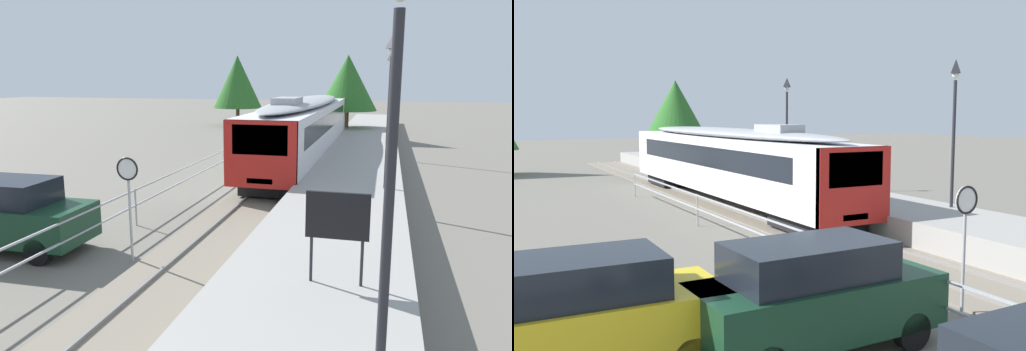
# 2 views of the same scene
# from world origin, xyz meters

# --- Properties ---
(ground_plane) EXTENTS (160.00, 160.00, 0.00)m
(ground_plane) POSITION_xyz_m (-3.00, 22.00, 0.00)
(ground_plane) COLOR #6B665B
(track_rails) EXTENTS (3.20, 60.00, 0.14)m
(track_rails) POSITION_xyz_m (0.00, 22.00, 0.03)
(track_rails) COLOR slate
(track_rails) RESTS_ON ground
(commuter_train) EXTENTS (2.82, 20.49, 3.74)m
(commuter_train) POSITION_xyz_m (0.00, 25.55, 2.15)
(commuter_train) COLOR silver
(commuter_train) RESTS_ON track_rails
(station_platform) EXTENTS (3.90, 60.00, 0.90)m
(station_platform) POSITION_xyz_m (3.25, 22.00, 0.45)
(station_platform) COLOR #999691
(station_platform) RESTS_ON ground
(platform_lamp_near_end) EXTENTS (0.34, 0.34, 5.35)m
(platform_lamp_near_end) POSITION_xyz_m (4.56, 3.63, 4.62)
(platform_lamp_near_end) COLOR #232328
(platform_lamp_near_end) RESTS_ON station_platform
(platform_lamp_mid_platform) EXTENTS (0.34, 0.34, 5.35)m
(platform_lamp_mid_platform) POSITION_xyz_m (4.56, 15.74, 4.62)
(platform_lamp_mid_platform) COLOR #232328
(platform_lamp_mid_platform) RESTS_ON station_platform
(platform_lamp_far_end) EXTENTS (0.34, 0.34, 5.35)m
(platform_lamp_far_end) POSITION_xyz_m (4.56, 27.84, 4.62)
(platform_lamp_far_end) COLOR #232328
(platform_lamp_far_end) RESTS_ON station_platform
(platform_notice_board) EXTENTS (1.20, 0.08, 1.80)m
(platform_notice_board) POSITION_xyz_m (3.70, 7.03, 2.19)
(platform_notice_board) COLOR #232328
(platform_notice_board) RESTS_ON station_platform
(speed_limit_sign) EXTENTS (0.61, 0.10, 2.81)m
(speed_limit_sign) POSITION_xyz_m (-1.85, 9.10, 2.12)
(speed_limit_sign) COLOR #9EA0A5
(speed_limit_sign) RESTS_ON ground
(carpark_fence) EXTENTS (0.06, 36.06, 1.25)m
(carpark_fence) POSITION_xyz_m (-3.30, 12.00, 0.91)
(carpark_fence) COLOR #9EA0A5
(carpark_fence) RESTS_ON ground
(parked_suv_dark_green) EXTENTS (4.64, 2.01, 2.04)m
(parked_suv_dark_green) POSITION_xyz_m (-5.65, 9.03, 1.06)
(parked_suv_dark_green) COLOR #143823
(parked_suv_dark_green) RESTS_ON ground
(tree_behind_carpark) EXTENTS (4.63, 4.63, 6.52)m
(tree_behind_carpark) POSITION_xyz_m (1.42, 37.13, 4.37)
(tree_behind_carpark) COLOR brown
(tree_behind_carpark) RESTS_ON ground
(tree_behind_station_far) EXTENTS (4.85, 4.85, 6.92)m
(tree_behind_station_far) POSITION_xyz_m (-9.97, 45.00, 4.36)
(tree_behind_station_far) COLOR brown
(tree_behind_station_far) RESTS_ON ground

